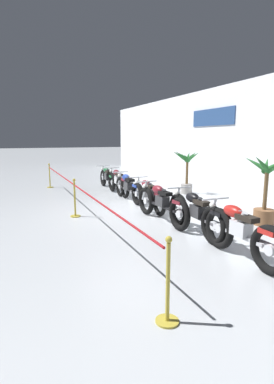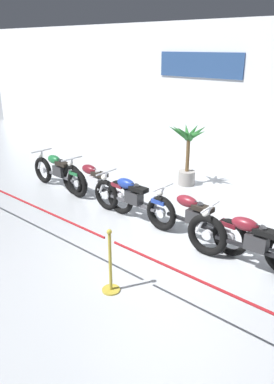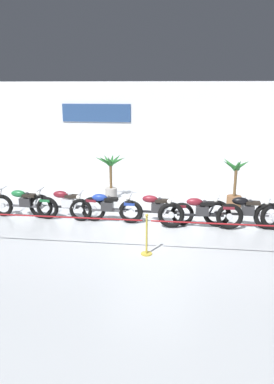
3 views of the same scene
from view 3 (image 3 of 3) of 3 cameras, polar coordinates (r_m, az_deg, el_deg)
The scene contains 12 objects.
ground_plane at distance 10.73m, azimuth 2.06°, elevation -6.11°, with size 120.00×120.00×0.00m, color #B2B7BC.
back_wall at distance 15.19m, azimuth 3.84°, elevation 8.54°, with size 28.00×0.29×4.20m.
motorcycle_green_0 at distance 12.26m, azimuth -16.81°, elevation -1.71°, with size 2.24×0.62×0.94m.
motorcycle_maroon_1 at distance 11.75m, azimuth -10.71°, elevation -1.93°, with size 2.47×0.62×0.97m.
motorcycle_blue_2 at distance 11.38m, azimuth -4.84°, elevation -2.37°, with size 2.28×0.62×0.93m.
motorcycle_maroon_3 at distance 11.23m, azimuth 2.85°, elevation -2.63°, with size 2.27×0.62×0.93m.
motorcycle_maroon_4 at distance 10.97m, azimuth 9.58°, elevation -3.18°, with size 2.47×0.62×0.97m.
motorcycle_black_5 at distance 11.29m, azimuth 16.20°, elevation -3.01°, with size 2.43×0.62×0.98m.
potted_palm_left_of_row at distance 13.73m, azimuth -4.05°, elevation 2.84°, with size 1.22×0.99×1.71m.
potted_palm_right_of_row at distance 13.13m, azimuth 14.62°, elevation 0.95°, with size 0.99×0.97×1.78m.
stanchion_far_left at distance 9.34m, azimuth -7.61°, elevation -4.78°, with size 10.57×0.28×1.05m.
stanchion_mid_left at distance 9.23m, azimuth 1.47°, elevation -7.43°, with size 0.28×0.28×1.05m.
Camera 3 is at (0.84, -9.92, 3.98)m, focal length 35.00 mm.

